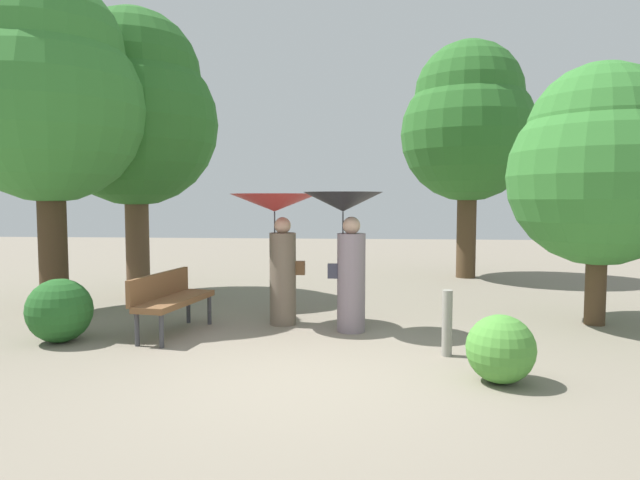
# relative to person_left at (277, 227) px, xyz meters

# --- Properties ---
(ground_plane) EXTENTS (40.00, 40.00, 0.00)m
(ground_plane) POSITION_rel_person_left_xyz_m (0.58, -2.32, -1.43)
(ground_plane) COLOR gray
(person_left) EXTENTS (1.29, 1.29, 1.91)m
(person_left) POSITION_rel_person_left_xyz_m (0.00, 0.00, 0.00)
(person_left) COLOR #6B5B4C
(person_left) RESTS_ON ground
(person_right) EXTENTS (1.09, 1.09, 1.93)m
(person_right) POSITION_rel_person_left_xyz_m (1.01, -0.35, -0.07)
(person_right) COLOR gray
(person_right) RESTS_ON ground
(park_bench) EXTENTS (0.73, 1.56, 0.83)m
(park_bench) POSITION_rel_person_left_xyz_m (-1.37, -0.70, -0.92)
(park_bench) COLOR #38383D
(park_bench) RESTS_ON ground
(tree_near_left) EXTENTS (3.08, 3.08, 5.35)m
(tree_near_left) POSITION_rel_person_left_xyz_m (-3.04, 2.21, 2.09)
(tree_near_left) COLOR brown
(tree_near_left) RESTS_ON ground
(tree_near_right) EXTENTS (2.59, 2.59, 3.78)m
(tree_near_right) POSITION_rel_person_left_xyz_m (4.64, 0.37, 0.93)
(tree_near_right) COLOR #4C3823
(tree_near_right) RESTS_ON ground
(tree_mid_left) EXTENTS (2.97, 2.97, 5.32)m
(tree_mid_left) POSITION_rel_person_left_xyz_m (-3.70, 0.48, 2.10)
(tree_mid_left) COLOR #42301E
(tree_mid_left) RESTS_ON ground
(tree_mid_right) EXTENTS (3.09, 3.09, 5.46)m
(tree_mid_right) POSITION_rel_person_left_xyz_m (3.63, 5.21, 2.18)
(tree_mid_right) COLOR #4C3823
(tree_mid_right) RESTS_ON ground
(bush_path_left) EXTENTS (0.82, 0.82, 0.82)m
(bush_path_left) POSITION_rel_person_left_xyz_m (-2.63, -1.24, -1.02)
(bush_path_left) COLOR #235B23
(bush_path_left) RESTS_ON ground
(bush_path_right) EXTENTS (0.69, 0.69, 0.69)m
(bush_path_right) POSITION_rel_person_left_xyz_m (2.63, -2.39, -1.09)
(bush_path_right) COLOR #4C9338
(bush_path_right) RESTS_ON ground
(path_marker_post) EXTENTS (0.12, 0.12, 0.78)m
(path_marker_post) POSITION_rel_person_left_xyz_m (2.23, -1.47, -1.04)
(path_marker_post) COLOR gray
(path_marker_post) RESTS_ON ground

